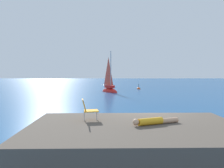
# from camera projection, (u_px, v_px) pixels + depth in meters

# --- Properties ---
(ground_plane) EXTENTS (160.00, 160.00, 0.00)m
(ground_plane) POSITION_uv_depth(u_px,v_px,m) (144.00, 128.00, 10.73)
(ground_plane) COLOR navy
(shore_ledge) EXTENTS (7.33, 4.49, 0.99)m
(shore_ledge) POSITION_uv_depth(u_px,v_px,m) (134.00, 140.00, 7.30)
(shore_ledge) COLOR brown
(shore_ledge) RESTS_ON ground
(boulder_seaward) EXTENTS (1.01, 0.99, 0.53)m
(boulder_seaward) POSITION_uv_depth(u_px,v_px,m) (158.00, 134.00, 9.69)
(boulder_seaward) COLOR #4A4E47
(boulder_seaward) RESTS_ON ground
(boulder_inland) EXTENTS (1.27, 1.29, 0.73)m
(boulder_inland) POSITION_uv_depth(u_px,v_px,m) (188.00, 133.00, 9.84)
(boulder_inland) COLOR brown
(boulder_inland) RESTS_ON ground
(sailboat_near) EXTENTS (2.78, 3.30, 6.19)m
(sailboat_near) POSITION_uv_depth(u_px,v_px,m) (109.00, 90.00, 29.78)
(sailboat_near) COLOR red
(sailboat_near) RESTS_ON ground
(person_sunbather) EXTENTS (1.69, 0.78, 0.25)m
(person_sunbather) POSITION_uv_depth(u_px,v_px,m) (153.00, 121.00, 7.37)
(person_sunbather) COLOR gold
(person_sunbather) RESTS_ON shore_ledge
(beach_chair) EXTENTS (0.67, 0.57, 0.80)m
(beach_chair) POSITION_uv_depth(u_px,v_px,m) (87.00, 109.00, 7.99)
(beach_chair) COLOR orange
(beach_chair) RESTS_ON shore_ledge
(marker_buoy) EXTENTS (0.56, 0.56, 1.13)m
(marker_buoy) POSITION_uv_depth(u_px,v_px,m) (138.00, 89.00, 34.76)
(marker_buoy) COLOR #EA5114
(marker_buoy) RESTS_ON ground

